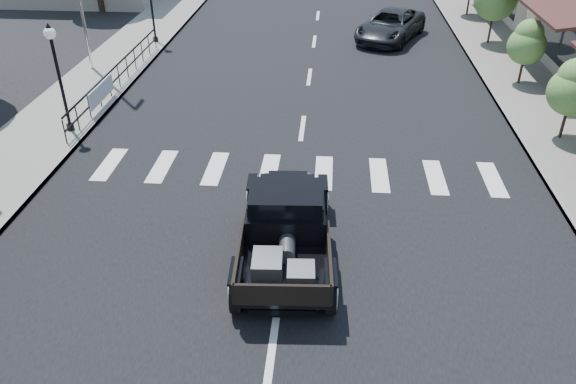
{
  "coord_description": "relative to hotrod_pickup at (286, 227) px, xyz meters",
  "views": [
    {
      "loc": [
        0.9,
        -10.23,
        8.06
      ],
      "look_at": [
        -0.02,
        1.25,
        1.0
      ],
      "focal_mm": 35.0,
      "sensor_mm": 36.0,
      "label": 1
    }
  ],
  "objects": [
    {
      "name": "ground",
      "position": [
        -0.02,
        -0.01,
        -0.85
      ],
      "size": [
        120.0,
        120.0,
        0.0
      ],
      "primitive_type": "plane",
      "color": "black",
      "rests_on": "ground"
    },
    {
      "name": "road_markings",
      "position": [
        -0.02,
        9.99,
        -0.85
      ],
      "size": [
        12.0,
        60.0,
        0.06
      ],
      "primitive_type": null,
      "color": "silver",
      "rests_on": "ground"
    },
    {
      "name": "second_car",
      "position": [
        3.66,
        17.66,
        -0.16
      ],
      "size": [
        4.09,
        5.5,
        1.39
      ],
      "primitive_type": "imported",
      "rotation": [
        0.0,
        0.0,
        -0.4
      ],
      "color": "black",
      "rests_on": "ground"
    },
    {
      "name": "small_tree_c",
      "position": [
        8.28,
        11.62,
        0.49
      ],
      "size": [
        1.44,
        1.44,
        2.39
      ],
      "primitive_type": null,
      "color": "#54823B",
      "rests_on": "sidewalk_right"
    },
    {
      "name": "sidewalk_right",
      "position": [
        8.48,
        14.99,
        -0.78
      ],
      "size": [
        3.0,
        80.0,
        0.15
      ],
      "primitive_type": "cube",
      "color": "gray",
      "rests_on": "ground"
    },
    {
      "name": "hotrod_pickup",
      "position": [
        0.0,
        0.0,
        0.0
      ],
      "size": [
        2.57,
        5.04,
        1.71
      ],
      "primitive_type": null,
      "rotation": [
        0.0,
        0.0,
        0.06
      ],
      "color": "black",
      "rests_on": "ground"
    },
    {
      "name": "lamp_post_b",
      "position": [
        -7.62,
        5.99,
        1.04
      ],
      "size": [
        0.36,
        0.36,
        3.48
      ],
      "primitive_type": null,
      "color": "black",
      "rests_on": "sidewalk_left"
    },
    {
      "name": "lamp_post_c",
      "position": [
        -7.62,
        15.99,
        1.04
      ],
      "size": [
        0.36,
        0.36,
        3.48
      ],
      "primitive_type": null,
      "color": "black",
      "rests_on": "sidewalk_left"
    },
    {
      "name": "sidewalk_left",
      "position": [
        -8.52,
        14.99,
        -0.78
      ],
      "size": [
        3.0,
        80.0,
        0.15
      ],
      "primitive_type": "cube",
      "color": "gray",
      "rests_on": "ground"
    },
    {
      "name": "banner",
      "position": [
        -7.24,
        7.99,
        -0.4
      ],
      "size": [
        0.04,
        2.2,
        0.6
      ],
      "primitive_type": null,
      "color": "silver",
      "rests_on": "sidewalk_left"
    },
    {
      "name": "road",
      "position": [
        -0.02,
        14.99,
        -0.84
      ],
      "size": [
        14.0,
        80.0,
        0.02
      ],
      "primitive_type": "cube",
      "color": "black",
      "rests_on": "ground"
    },
    {
      "name": "small_tree_d",
      "position": [
        8.28,
        17.05,
        0.94
      ],
      "size": [
        1.97,
        1.97,
        3.29
      ],
      "primitive_type": null,
      "color": "#54823B",
      "rests_on": "sidewalk_right"
    },
    {
      "name": "railing",
      "position": [
        -7.32,
        9.99,
        -0.2
      ],
      "size": [
        0.08,
        10.0,
        1.0
      ],
      "primitive_type": null,
      "color": "black",
      "rests_on": "sidewalk_left"
    },
    {
      "name": "small_tree_b",
      "position": [
        8.28,
        6.69,
        0.54
      ],
      "size": [
        1.49,
        1.49,
        2.49
      ],
      "primitive_type": null,
      "color": "#54823B",
      "rests_on": "sidewalk_right"
    }
  ]
}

